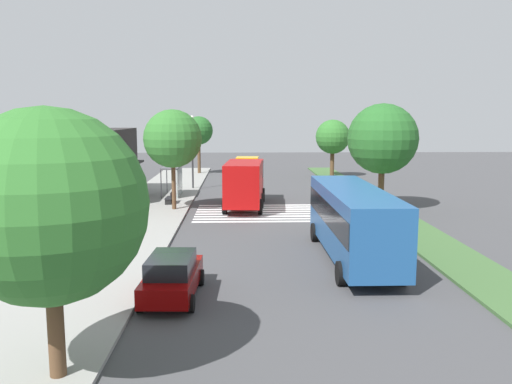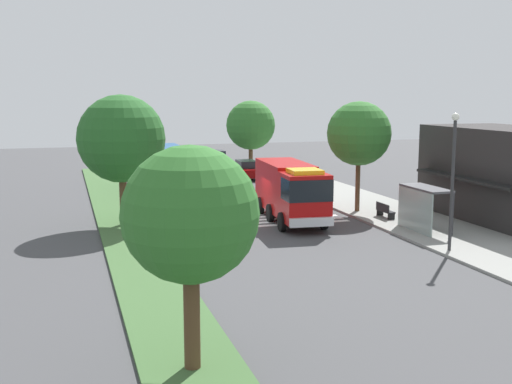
{
  "view_description": "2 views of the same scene",
  "coord_description": "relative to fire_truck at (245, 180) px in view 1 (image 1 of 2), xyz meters",
  "views": [
    {
      "loc": [
        -37.78,
        2.53,
        6.89
      ],
      "look_at": [
        -0.68,
        1.38,
        1.46
      ],
      "focal_mm": 36.97,
      "sensor_mm": 36.0,
      "label": 1
    },
    {
      "loc": [
        37.13,
        -10.98,
        7.71
      ],
      "look_at": [
        -0.16,
        0.39,
        1.68
      ],
      "focal_mm": 44.27,
      "sensor_mm": 36.0,
      "label": 2
    }
  ],
  "objects": [
    {
      "name": "bus_stop_shelter",
      "position": [
        5.01,
        5.83,
        -0.13
      ],
      "size": [
        3.5,
        1.4,
        2.46
      ],
      "color": "#4C4C51",
      "rests_on": "sidewalk"
    },
    {
      "name": "median_tree_far_west",
      "position": [
        -1.5,
        -9.92,
        3.17
      ],
      "size": [
        5.08,
        5.08,
        7.6
      ],
      "color": "#513823",
      "rests_on": "median_strip"
    },
    {
      "name": "street_lamp",
      "position": [
        9.49,
        4.78,
        2.05
      ],
      "size": [
        0.36,
        0.36,
        6.71
      ],
      "color": "#2D2D30",
      "rests_on": "sidewalk"
    },
    {
      "name": "sidewalk_tree_east",
      "position": [
        22.51,
        5.18,
        3.05
      ],
      "size": [
        3.31,
        3.31,
        6.62
      ],
      "color": "#513823",
      "rests_on": "sidewalk"
    },
    {
      "name": "fire_truck",
      "position": [
        0.0,
        0.0,
        0.0
      ],
      "size": [
        8.87,
        3.29,
        3.57
      ],
      "rotation": [
        0.0,
        0.0,
        -0.08
      ],
      "color": "#A50C0C",
      "rests_on": "ground_plane"
    },
    {
      "name": "transit_bus",
      "position": [
        -14.91,
        -4.96,
        0.04
      ],
      "size": [
        10.86,
        2.86,
        3.45
      ],
      "rotation": [
        0.0,
        0.0,
        3.14
      ],
      "color": "navy",
      "rests_on": "ground_plane"
    },
    {
      "name": "median_strip",
      "position": [
        -1.56,
        -9.92,
        -1.94
      ],
      "size": [
        60.0,
        3.0,
        0.14
      ],
      "primitive_type": "cube",
      "color": "#3D6033",
      "rests_on": "ground_plane"
    },
    {
      "name": "parked_car_mid",
      "position": [
        -20.03,
        2.98,
        -1.14
      ],
      "size": [
        4.65,
        2.17,
        1.7
      ],
      "rotation": [
        0.0,
        0.0,
        -0.04
      ],
      "color": "#720505",
      "rests_on": "ground_plane"
    },
    {
      "name": "sidewalk_tree_west",
      "position": [
        -1.55,
        5.18,
        3.19
      ],
      "size": [
        4.16,
        4.16,
        7.16
      ],
      "color": "#513823",
      "rests_on": "sidewalk"
    },
    {
      "name": "median_tree_west",
      "position": [
        19.03,
        -9.92,
        2.46
      ],
      "size": [
        3.79,
        3.79,
        6.26
      ],
      "color": "#513823",
      "rests_on": "median_strip"
    },
    {
      "name": "storefront_building",
      "position": [
        3.81,
        12.7,
        0.86
      ],
      "size": [
        11.46,
        6.53,
        5.74
      ],
      "color": "#282626",
      "rests_on": "ground_plane"
    },
    {
      "name": "bench_near_shelter",
      "position": [
        1.01,
        5.81,
        -1.42
      ],
      "size": [
        1.6,
        0.5,
        0.9
      ],
      "color": "black",
      "rests_on": "sidewalk"
    },
    {
      "name": "sidewalk_tree_far_west",
      "position": [
        -26.23,
        5.18,
        2.61
      ],
      "size": [
        4.98,
        4.98,
        6.98
      ],
      "color": "#513823",
      "rests_on": "sidewalk"
    },
    {
      "name": "ground_plane",
      "position": [
        -1.56,
        -2.12,
        -2.01
      ],
      "size": [
        120.0,
        120.0,
        0.0
      ],
      "primitive_type": "plane",
      "color": "#424244"
    },
    {
      "name": "crosswalk",
      "position": [
        -2.53,
        -2.12,
        -2.01
      ],
      "size": [
        6.75,
        11.34,
        0.01
      ],
      "color": "silver",
      "rests_on": "ground_plane"
    },
    {
      "name": "sidewalk",
      "position": [
        -1.56,
        7.01,
        -1.94
      ],
      "size": [
        60.0,
        5.67,
        0.14
      ],
      "primitive_type": "cube",
      "color": "gray",
      "rests_on": "ground_plane"
    }
  ]
}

